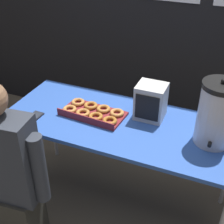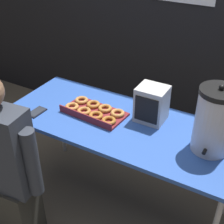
% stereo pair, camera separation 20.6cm
% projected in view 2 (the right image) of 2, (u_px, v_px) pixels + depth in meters
% --- Properties ---
extents(ground_plane, '(12.00, 12.00, 0.00)m').
position_uv_depth(ground_plane, '(119.00, 200.00, 2.49)').
color(ground_plane, brown).
extents(folding_table, '(1.59, 0.66, 0.76)m').
position_uv_depth(folding_table, '(120.00, 128.00, 2.10)').
color(folding_table, '#2D56B2').
rests_on(folding_table, ground).
extents(donut_box, '(0.45, 0.26, 0.05)m').
position_uv_depth(donut_box, '(94.00, 111.00, 2.15)').
color(donut_box, maroon).
rests_on(donut_box, folding_table).
extents(coffee_urn, '(0.23, 0.26, 0.42)m').
position_uv_depth(coffee_urn, '(215.00, 121.00, 1.74)').
color(coffee_urn, silver).
rests_on(coffee_urn, folding_table).
extents(cell_phone, '(0.08, 0.14, 0.01)m').
position_uv_depth(cell_phone, '(37.00, 112.00, 2.17)').
color(cell_phone, black).
rests_on(cell_phone, folding_table).
extents(space_heater, '(0.19, 0.18, 0.24)m').
position_uv_depth(space_heater, '(152.00, 104.00, 2.04)').
color(space_heater, silver).
rests_on(space_heater, folding_table).
extents(person_seated, '(0.55, 0.26, 1.24)m').
position_uv_depth(person_seated, '(4.00, 169.00, 1.94)').
color(person_seated, '#33332D').
rests_on(person_seated, ground).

